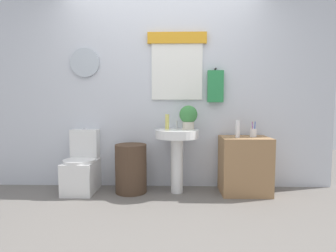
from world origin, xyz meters
name	(u,v)px	position (x,y,z in m)	size (l,w,h in m)	color
ground_plane	(157,222)	(0.00, 0.00, 0.00)	(8.00, 8.00, 0.00)	slate
back_wall	(163,87)	(0.00, 1.15, 1.31)	(4.40, 0.18, 2.60)	silver
toilet	(82,168)	(-0.99, 0.89, 0.29)	(0.38, 0.51, 0.78)	white
laundry_hamper	(131,168)	(-0.38, 0.85, 0.30)	(0.38, 0.38, 0.59)	#4C3828
pedestal_sink	(177,145)	(0.19, 0.85, 0.59)	(0.52, 0.52, 0.77)	white
faucet	(177,125)	(0.19, 0.97, 0.82)	(0.03, 0.03, 0.10)	silver
wooden_cabinet	(245,165)	(1.01, 0.85, 0.34)	(0.58, 0.44, 0.69)	#9E754C
soap_bottle	(167,122)	(0.07, 0.90, 0.87)	(0.05, 0.05, 0.19)	#DBD166
potted_plant	(188,116)	(0.33, 0.91, 0.94)	(0.22, 0.22, 0.29)	beige
lotion_bottle	(238,129)	(0.91, 0.81, 0.79)	(0.05, 0.05, 0.21)	white
toothbrush_cup	(253,133)	(1.11, 0.87, 0.74)	(0.08, 0.08, 0.19)	silver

